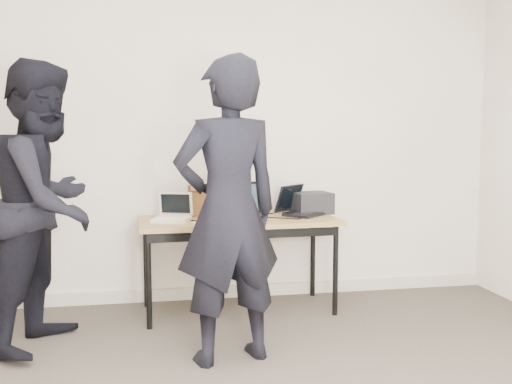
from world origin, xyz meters
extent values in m
cube|color=beige|center=(0.00, 2.27, 1.35)|extent=(4.50, 0.05, 2.70)
cube|color=olive|center=(0.01, 1.87, 0.70)|extent=(1.53, 0.72, 0.03)
cylinder|color=black|center=(-0.67, 1.58, 0.34)|extent=(0.04, 0.04, 0.68)
cylinder|color=black|center=(0.71, 1.64, 0.34)|extent=(0.04, 0.04, 0.68)
cylinder|color=black|center=(-0.69, 2.11, 0.34)|extent=(0.04, 0.04, 0.68)
cylinder|color=black|center=(0.69, 2.17, 0.34)|extent=(0.04, 0.04, 0.68)
cube|color=black|center=(0.02, 1.59, 0.64)|extent=(1.40, 0.08, 0.06)
cube|color=beige|center=(-0.49, 1.82, 0.73)|extent=(0.31, 0.28, 0.03)
cube|color=beige|center=(-0.50, 1.79, 0.75)|extent=(0.24, 0.17, 0.01)
cube|color=beige|center=(-0.46, 1.93, 0.84)|extent=(0.26, 0.11, 0.18)
cube|color=black|center=(-0.46, 1.93, 0.84)|extent=(0.22, 0.09, 0.15)
cube|color=beige|center=(-0.46, 1.92, 0.75)|extent=(0.22, 0.08, 0.01)
cube|color=black|center=(0.02, 1.79, 0.73)|extent=(0.39, 0.32, 0.02)
cube|color=black|center=(0.02, 1.76, 0.75)|extent=(0.31, 0.19, 0.01)
cube|color=black|center=(0.04, 1.96, 0.87)|extent=(0.37, 0.12, 0.26)
cube|color=#26333F|center=(0.04, 1.95, 0.87)|extent=(0.32, 0.10, 0.21)
cube|color=black|center=(0.04, 1.93, 0.74)|extent=(0.33, 0.06, 0.02)
cube|color=black|center=(0.56, 1.95, 0.73)|extent=(0.39, 0.39, 0.02)
cube|color=black|center=(0.58, 1.93, 0.74)|extent=(0.28, 0.27, 0.01)
cube|color=black|center=(0.45, 2.06, 0.85)|extent=(0.29, 0.28, 0.22)
cube|color=black|center=(0.46, 2.05, 0.85)|extent=(0.24, 0.23, 0.18)
cube|color=black|center=(0.48, 2.03, 0.74)|extent=(0.22, 0.21, 0.02)
cube|color=brown|center=(-0.17, 2.09, 0.84)|extent=(0.37, 0.19, 0.24)
cube|color=brown|center=(-0.16, 2.03, 0.94)|extent=(0.36, 0.10, 0.07)
cube|color=brown|center=(-0.01, 2.10, 0.82)|extent=(0.02, 0.10, 0.02)
ellipsoid|color=white|center=(-0.14, 2.09, 1.00)|extent=(0.14, 0.11, 0.08)
cube|color=black|center=(0.64, 2.05, 0.80)|extent=(0.33, 0.29, 0.17)
cube|color=black|center=(-0.21, 1.69, 0.74)|extent=(0.09, 0.06, 0.03)
cube|color=black|center=(0.54, 1.85, 0.72)|extent=(0.17, 0.21, 0.01)
cube|color=black|center=(0.31, 1.83, 0.72)|extent=(0.29, 0.18, 0.01)
cube|color=black|center=(0.20, 2.07, 0.72)|extent=(0.25, 0.01, 0.01)
cube|color=silver|center=(-0.22, 1.77, 0.72)|extent=(0.26, 0.12, 0.01)
cube|color=black|center=(-0.41, 1.89, 0.72)|extent=(0.24, 0.24, 0.01)
imported|color=black|center=(-0.19, 0.93, 0.91)|extent=(0.75, 0.59, 1.82)
imported|color=black|center=(-1.30, 1.43, 0.91)|extent=(0.94, 1.06, 1.83)
cube|color=#B1AA93|center=(0.00, 2.23, 0.05)|extent=(4.50, 0.03, 0.10)
camera|label=1|loc=(-0.63, -2.38, 1.38)|focal=40.00mm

